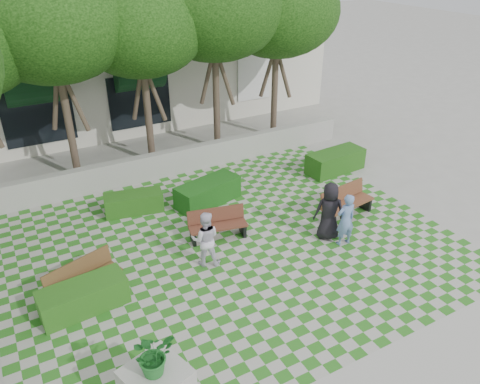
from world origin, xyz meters
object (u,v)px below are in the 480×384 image
hedge_east (335,161)px  person_dark (329,211)px  bench_east (346,203)px  person_blue (346,220)px  bench_mid (217,225)px  person_white (205,239)px  hedge_midleft (134,203)px  planter_front (156,382)px  bench_west (84,280)px  hedge_midright (208,192)px  hedge_west (84,297)px

hedge_east → person_dark: 4.49m
bench_east → person_blue: person_blue is taller
bench_mid → person_white: person_white is taller
hedge_midleft → person_blue: (4.59, -4.54, 0.47)m
planter_front → person_blue: planter_front is taller
bench_west → person_white: bearing=-23.8°
hedge_midright → person_white: person_white is taller
hedge_midright → hedge_west: bearing=-146.1°
hedge_east → person_dark: bearing=-131.8°
planter_front → person_dark: 6.87m
bench_east → bench_west: bench_east is taller
bench_mid → person_dark: size_ratio=1.01×
bench_east → person_blue: size_ratio=1.20×
person_white → hedge_midright: bearing=-91.3°
bench_east → person_white: bearing=173.7°
bench_mid → hedge_midright: bearing=84.0°
bench_west → hedge_east: 9.92m
hedge_west → person_blue: person_blue is taller
planter_front → bench_west: bearing=96.7°
hedge_east → hedge_midleft: 7.40m
hedge_midright → person_blue: size_ratio=1.37×
bench_east → person_blue: bearing=-139.6°
hedge_east → hedge_midleft: hedge_east is taller
bench_east → hedge_east: size_ratio=0.85×
bench_mid → hedge_west: (-4.01, -1.17, -0.08)m
bench_mid → bench_west: bench_west is taller
hedge_east → hedge_midleft: size_ratio=1.24×
hedge_midleft → planter_front: 7.31m
hedge_midright → person_dark: size_ratio=1.25×
hedge_east → person_blue: 4.72m
hedge_east → planter_front: planter_front is taller
hedge_midright → hedge_midleft: (-2.26, 0.62, -0.06)m
person_dark → bench_mid: bearing=-5.1°
bench_west → planter_front: bearing=-102.0°
bench_east → hedge_midleft: (-5.62, 3.38, -0.15)m
hedge_midright → hedge_west: 5.57m
hedge_east → hedge_midright: (-5.10, 0.12, -0.01)m
person_dark → hedge_east: bearing=-108.1°
bench_east → hedge_west: size_ratio=0.97×
bench_mid → hedge_midleft: (-1.65, 2.55, -0.11)m
hedge_west → person_white: bearing=3.7°
hedge_east → person_white: 7.11m
bench_west → hedge_midright: bench_west is taller
bench_west → hedge_midright: size_ratio=0.86×
person_dark → person_white: bearing=15.0°
hedge_midleft → person_blue: size_ratio=1.13×
planter_front → hedge_east: bearing=34.7°
bench_mid → person_white: (-0.82, -0.96, 0.35)m
bench_west → hedge_west: bench_west is taller
planter_front → person_dark: bearing=26.0°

